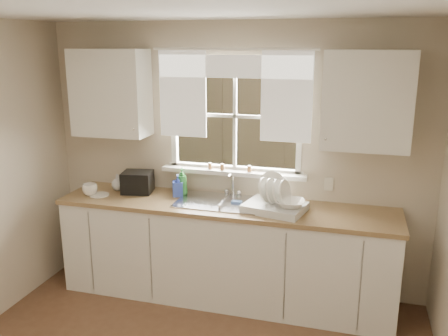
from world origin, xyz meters
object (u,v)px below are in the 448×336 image
(cup, at_px, (90,190))
(soap_bottle_a, at_px, (182,182))
(black_appliance, at_px, (138,182))
(dish_rack, at_px, (275,203))

(cup, bearing_deg, soap_bottle_a, 10.11)
(black_appliance, bearing_deg, soap_bottle_a, -5.70)
(dish_rack, bearing_deg, soap_bottle_a, 167.86)
(cup, relative_size, black_appliance, 0.51)
(dish_rack, height_order, black_appliance, dish_rack)
(soap_bottle_a, bearing_deg, cup, 178.91)
(dish_rack, xyz_separation_m, black_appliance, (-1.36, 0.16, 0.03))
(soap_bottle_a, bearing_deg, dish_rack, -29.84)
(dish_rack, bearing_deg, cup, -178.33)
(dish_rack, xyz_separation_m, soap_bottle_a, (-0.92, 0.20, 0.06))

